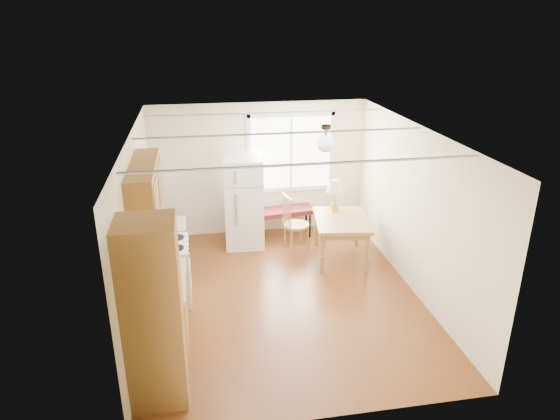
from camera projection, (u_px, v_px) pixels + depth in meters
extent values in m
cube|color=#4F2610|center=(283.00, 295.00, 7.54)|extent=(4.60, 5.60, 0.12)
cube|color=white|center=(283.00, 132.00, 6.62)|extent=(4.60, 5.60, 0.12)
cube|color=#F4EAC3|center=(259.00, 169.00, 9.37)|extent=(4.60, 0.10, 2.50)
cube|color=#F4EAC3|center=(328.00, 317.00, 4.79)|extent=(4.60, 0.10, 2.50)
cube|color=#F4EAC3|center=(138.00, 229.00, 6.76)|extent=(0.10, 5.60, 2.50)
cube|color=#F4EAC3|center=(415.00, 210.00, 7.40)|extent=(0.10, 5.60, 2.50)
cube|color=brown|center=(153.00, 314.00, 5.18)|extent=(0.60, 0.60, 2.10)
cube|color=brown|center=(163.00, 312.00, 6.33)|extent=(0.60, 1.10, 0.86)
cube|color=tan|center=(160.00, 281.00, 6.17)|extent=(0.62, 1.14, 0.04)
cube|color=white|center=(168.00, 272.00, 7.29)|extent=(0.65, 0.76, 0.90)
cube|color=brown|center=(168.00, 251.00, 7.98)|extent=(0.60, 0.60, 0.86)
cube|color=brown|center=(145.00, 190.00, 6.43)|extent=(0.33, 1.60, 0.70)
cube|color=white|center=(291.00, 152.00, 9.35)|extent=(1.50, 0.02, 1.35)
cylinder|color=black|center=(326.00, 127.00, 7.12)|extent=(0.14, 0.14, 0.06)
cylinder|color=black|center=(326.00, 134.00, 7.15)|extent=(0.03, 0.03, 0.16)
sphere|color=white|center=(326.00, 143.00, 7.20)|extent=(0.26, 0.26, 0.26)
cube|color=white|center=(244.00, 202.00, 8.93)|extent=(0.74, 0.74, 1.65)
cube|color=gray|center=(246.00, 188.00, 8.48)|extent=(0.68, 0.02, 0.02)
cube|color=gray|center=(236.00, 201.00, 8.52)|extent=(0.03, 0.03, 0.99)
cube|color=#581418|center=(283.00, 211.00, 9.41)|extent=(1.21, 0.57, 0.09)
cylinder|color=black|center=(259.00, 230.00, 9.28)|extent=(0.04, 0.04, 0.45)
cylinder|color=black|center=(310.00, 226.00, 9.44)|extent=(0.04, 0.04, 0.45)
cylinder|color=black|center=(256.00, 223.00, 9.58)|extent=(0.04, 0.04, 0.45)
cylinder|color=black|center=(306.00, 220.00, 9.74)|extent=(0.04, 0.04, 0.45)
cube|color=olive|center=(341.00, 220.00, 8.46)|extent=(1.04, 1.29, 0.06)
cube|color=olive|center=(341.00, 225.00, 8.49)|extent=(0.93, 1.18, 0.10)
cylinder|color=olive|center=(322.00, 254.00, 8.10)|extent=(0.07, 0.07, 0.67)
cylinder|color=olive|center=(368.00, 253.00, 8.12)|extent=(0.07, 0.07, 0.67)
cylinder|color=olive|center=(316.00, 228.00, 9.06)|extent=(0.07, 0.07, 0.67)
cylinder|color=olive|center=(357.00, 228.00, 9.08)|extent=(0.07, 0.07, 0.67)
cylinder|color=olive|center=(296.00, 225.00, 8.87)|extent=(0.45, 0.45, 0.05)
cylinder|color=olive|center=(292.00, 242.00, 8.77)|extent=(0.04, 0.04, 0.46)
cylinder|color=olive|center=(308.00, 239.00, 8.87)|extent=(0.04, 0.04, 0.46)
cylinder|color=olive|center=(285.00, 235.00, 9.03)|extent=(0.04, 0.04, 0.46)
cylinder|color=olive|center=(301.00, 233.00, 9.14)|extent=(0.04, 0.04, 0.46)
cylinder|color=gold|center=(334.00, 207.00, 8.80)|extent=(0.15, 0.15, 0.13)
cylinder|color=gold|center=(335.00, 197.00, 8.74)|extent=(0.03, 0.03, 0.21)
cone|color=silver|center=(335.00, 186.00, 8.67)|extent=(0.32, 0.32, 0.21)
cube|color=black|center=(155.00, 296.00, 5.72)|extent=(0.21, 0.25, 0.09)
cube|color=black|center=(153.00, 285.00, 5.56)|extent=(0.20, 0.07, 0.31)
cylinder|color=black|center=(155.00, 285.00, 5.73)|extent=(0.15, 0.15, 0.13)
cylinder|color=red|center=(153.00, 261.00, 6.43)|extent=(0.13, 0.13, 0.18)
sphere|color=red|center=(152.00, 253.00, 6.38)|extent=(0.06, 0.06, 0.06)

